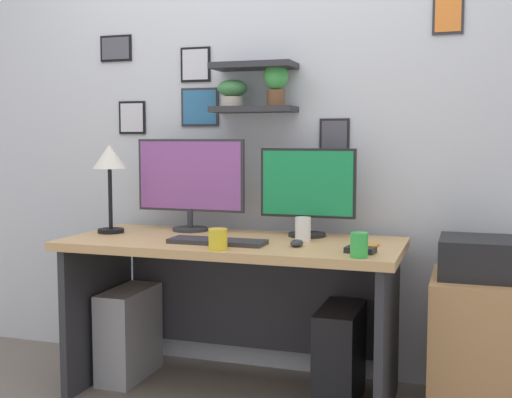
{
  "coord_description": "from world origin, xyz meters",
  "views": [
    {
      "loc": [
        1.04,
        -2.82,
        1.22
      ],
      "look_at": [
        0.1,
        0.05,
        0.94
      ],
      "focal_mm": 45.76,
      "sensor_mm": 36.0,
      "label": 1
    }
  ],
  "objects": [
    {
      "name": "monitor_right",
      "position": [
        0.31,
        0.22,
        0.98
      ],
      "size": [
        0.46,
        0.18,
        0.42
      ],
      "color": "black",
      "rests_on": "desk"
    },
    {
      "name": "keyboard",
      "position": [
        -0.02,
        -0.13,
        0.76
      ],
      "size": [
        0.44,
        0.14,
        0.02
      ],
      "primitive_type": "cube",
      "color": "#2D2D33",
      "rests_on": "desk"
    },
    {
      "name": "desk",
      "position": [
        0.0,
        0.05,
        0.54
      ],
      "size": [
        1.57,
        0.68,
        0.75
      ],
      "color": "tan",
      "rests_on": "ground"
    },
    {
      "name": "drawer_cabinet",
      "position": [
        1.12,
        0.14,
        0.31
      ],
      "size": [
        0.44,
        0.5,
        0.62
      ],
      "primitive_type": "cube",
      "color": "tan",
      "rests_on": "ground"
    },
    {
      "name": "computer_tower_right",
      "position": [
        0.5,
        0.06,
        0.23
      ],
      "size": [
        0.18,
        0.4,
        0.45
      ],
      "primitive_type": "cube",
      "color": "black",
      "rests_on": "ground"
    },
    {
      "name": "computer_mouse",
      "position": [
        0.33,
        -0.09,
        0.77
      ],
      "size": [
        0.06,
        0.09,
        0.03
      ],
      "primitive_type": "ellipsoid",
      "color": "#2D2D33",
      "rests_on": "desk"
    },
    {
      "name": "scissors_tray",
      "position": [
        0.62,
        -0.16,
        0.76
      ],
      "size": [
        0.13,
        0.09,
        0.02
      ],
      "primitive_type": "cube",
      "rotation": [
        0.0,
        0.0,
        -0.13
      ],
      "color": "black",
      "rests_on": "desk"
    },
    {
      "name": "desk_lamp",
      "position": [
        -0.66,
        0.02,
        1.09
      ],
      "size": [
        0.17,
        0.17,
        0.44
      ],
      "color": "black",
      "rests_on": "desk"
    },
    {
      "name": "printer",
      "position": [
        1.12,
        0.14,
        0.7
      ],
      "size": [
        0.38,
        0.34,
        0.17
      ],
      "primitive_type": "cube",
      "color": "black",
      "rests_on": "drawer_cabinet"
    },
    {
      "name": "cell_phone",
      "position": [
        0.63,
        -0.03,
        0.76
      ],
      "size": [
        0.09,
        0.15,
        0.01
      ],
      "primitive_type": "cube",
      "rotation": [
        0.0,
        0.0,
        -0.12
      ],
      "color": "orange",
      "rests_on": "desk"
    },
    {
      "name": "computer_tower_left",
      "position": [
        -0.59,
        0.07,
        0.23
      ],
      "size": [
        0.18,
        0.4,
        0.46
      ],
      "primitive_type": "cube",
      "color": "#99999E",
      "rests_on": "ground"
    },
    {
      "name": "back_wall_assembly",
      "position": [
        -0.0,
        0.44,
        1.35
      ],
      "size": [
        4.4,
        0.24,
        2.7
      ],
      "color": "silver",
      "rests_on": "ground"
    },
    {
      "name": "ground_plane",
      "position": [
        0.0,
        0.0,
        0.0
      ],
      "size": [
        8.0,
        8.0,
        0.0
      ],
      "primitive_type": "plane",
      "color": "#70665B"
    },
    {
      "name": "coffee_mug",
      "position": [
        0.04,
        -0.27,
        0.8
      ],
      "size": [
        0.08,
        0.08,
        0.09
      ],
      "primitive_type": "cylinder",
      "color": "yellow",
      "rests_on": "desk"
    },
    {
      "name": "water_cup",
      "position": [
        0.32,
        0.06,
        0.81
      ],
      "size": [
        0.07,
        0.07,
        0.11
      ],
      "primitive_type": "cylinder",
      "color": "white",
      "rests_on": "desk"
    },
    {
      "name": "monitor_left",
      "position": [
        -0.31,
        0.22,
        1.01
      ],
      "size": [
        0.57,
        0.18,
        0.47
      ],
      "color": "#2D2D33",
      "rests_on": "desk"
    },
    {
      "name": "pen_cup",
      "position": [
        0.64,
        -0.27,
        0.8
      ],
      "size": [
        0.07,
        0.07,
        0.1
      ],
      "primitive_type": "cylinder",
      "color": "green",
      "rests_on": "desk"
    }
  ]
}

